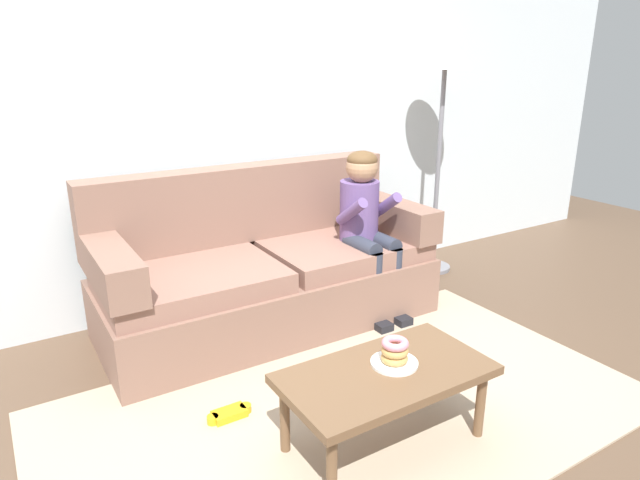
{
  "coord_description": "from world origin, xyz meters",
  "views": [
    {
      "loc": [
        -1.37,
        -2.17,
        1.66
      ],
      "look_at": [
        0.25,
        0.45,
        0.65
      ],
      "focal_mm": 31.0,
      "sensor_mm": 36.0,
      "label": 1
    }
  ],
  "objects": [
    {
      "name": "ground",
      "position": [
        0.0,
        0.0,
        0.0
      ],
      "size": [
        10.0,
        10.0,
        0.0
      ],
      "primitive_type": "plane",
      "color": "brown"
    },
    {
      "name": "wall_back",
      "position": [
        0.0,
        1.4,
        1.4
      ],
      "size": [
        8.0,
        0.1,
        2.8
      ],
      "primitive_type": "cube",
      "color": "silver",
      "rests_on": "ground"
    },
    {
      "name": "area_rug",
      "position": [
        0.0,
        -0.25,
        0.01
      ],
      "size": [
        2.91,
        1.68,
        0.01
      ],
      "primitive_type": "cube",
      "color": "tan",
      "rests_on": "ground"
    },
    {
      "name": "couch",
      "position": [
        0.09,
        0.85,
        0.35
      ],
      "size": [
        2.12,
        0.9,
        1.0
      ],
      "color": "#846051",
      "rests_on": "ground"
    },
    {
      "name": "coffee_table",
      "position": [
        -0.02,
        -0.54,
        0.34
      ],
      "size": [
        0.92,
        0.5,
        0.38
      ],
      "color": "brown",
      "rests_on": "ground"
    },
    {
      "name": "person_child",
      "position": [
        0.73,
        0.64,
        0.67
      ],
      "size": [
        0.34,
        0.58,
        1.1
      ],
      "color": "#664C84",
      "rests_on": "ground"
    },
    {
      "name": "plate",
      "position": [
        0.04,
        -0.52,
        0.39
      ],
      "size": [
        0.21,
        0.21,
        0.01
      ],
      "primitive_type": "cylinder",
      "color": "white",
      "rests_on": "coffee_table"
    },
    {
      "name": "donut",
      "position": [
        0.04,
        -0.52,
        0.41
      ],
      "size": [
        0.16,
        0.16,
        0.04
      ],
      "primitive_type": "torus",
      "rotation": [
        0.0,
        0.0,
        0.54
      ],
      "color": "tan",
      "rests_on": "plate"
    },
    {
      "name": "donut_second",
      "position": [
        0.04,
        -0.52,
        0.45
      ],
      "size": [
        0.17,
        0.17,
        0.04
      ],
      "primitive_type": "torus",
      "rotation": [
        0.0,
        0.0,
        2.45
      ],
      "color": "tan",
      "rests_on": "donut"
    },
    {
      "name": "donut_third",
      "position": [
        0.04,
        -0.52,
        0.49
      ],
      "size": [
        0.15,
        0.15,
        0.04
      ],
      "primitive_type": "torus",
      "rotation": [
        0.0,
        0.0,
        1.31
      ],
      "color": "pink",
      "rests_on": "donut_second"
    },
    {
      "name": "toy_controller",
      "position": [
        -0.54,
        -0.01,
        0.03
      ],
      "size": [
        0.23,
        0.09,
        0.05
      ],
      "rotation": [
        0.0,
        0.0,
        0.2
      ],
      "color": "gold",
      "rests_on": "ground"
    },
    {
      "name": "floor_lamp",
      "position": [
        1.68,
        0.99,
        1.59
      ],
      "size": [
        0.41,
        0.41,
        1.85
      ],
      "color": "slate",
      "rests_on": "ground"
    }
  ]
}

